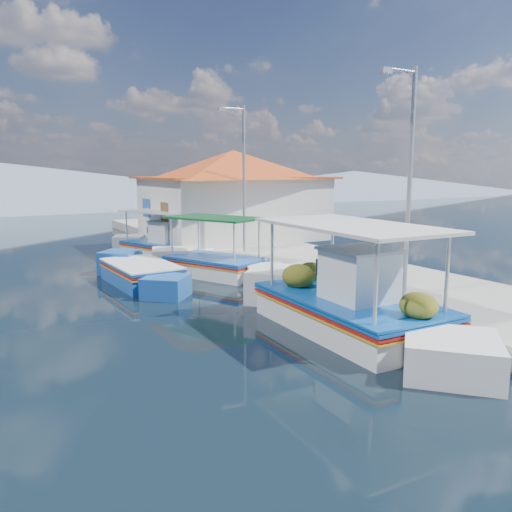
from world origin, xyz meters
TOP-DOWN VIEW (x-y plane):
  - ground at (0.00, 0.00)m, footprint 160.00×160.00m
  - quay at (5.90, 6.00)m, footprint 5.00×44.00m
  - bollards at (3.80, 5.25)m, footprint 0.20×17.20m
  - main_caique at (2.38, 1.78)m, footprint 2.79×8.88m
  - caique_green_canopy at (2.46, 9.38)m, footprint 3.67×5.95m
  - caique_blue_hull at (-0.43, 9.36)m, footprint 2.02×6.27m
  - caique_far at (2.17, 14.47)m, footprint 3.48×6.20m
  - harbor_building at (6.20, 15.00)m, footprint 10.49×10.49m
  - lamp_post_near at (4.51, 2.00)m, footprint 1.21×0.14m
  - lamp_post_far at (4.51, 11.00)m, footprint 1.21×0.14m
  - mountain_ridge at (6.54, 56.00)m, footprint 171.40×96.00m

SIDE VIEW (x-z plane):
  - ground at x=0.00m, z-range 0.00..0.00m
  - quay at x=5.90m, z-range 0.00..0.50m
  - caique_blue_hull at x=-0.43m, z-range -0.26..0.86m
  - caique_green_canopy at x=2.46m, z-range -0.86..1.59m
  - caique_far at x=2.17m, z-range -0.73..1.59m
  - main_caique at x=2.38m, z-range -0.90..2.02m
  - bollards at x=3.80m, z-range 0.50..0.80m
  - mountain_ridge at x=6.54m, z-range -0.71..4.79m
  - harbor_building at x=6.20m, z-range 0.58..4.98m
  - lamp_post_near at x=4.51m, z-range 0.85..6.85m
  - lamp_post_far at x=4.51m, z-range 0.85..6.85m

